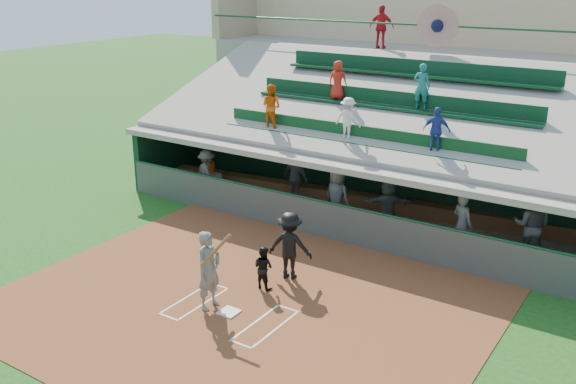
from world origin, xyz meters
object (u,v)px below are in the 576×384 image
Objects in this scene: white_table at (209,182)px; batter_at_plate at (209,270)px; water_cooler at (209,167)px; home_plate at (229,312)px; catcher at (263,267)px.

batter_at_plate is at bearing -43.41° from white_table.
white_table is at bearing -53.10° from water_cooler.
batter_at_plate is 4.97× the size of water_cooler.
home_plate is 8.74m from white_table.
water_cooler is (-5.93, 5.05, 0.30)m from catcher.
white_table is (-5.92, 6.42, 0.32)m from home_plate.
white_table is at bearing 129.96° from batter_at_plate.
water_cooler is at bearing 129.92° from batter_at_plate.
batter_at_plate reaches higher than catcher.
white_table is at bearing 132.68° from home_plate.
catcher is 7.79m from water_cooler.
home_plate is 1.07m from batter_at_plate.
batter_at_plate is at bearing -50.08° from water_cooler.
home_plate is 1.54m from catcher.
catcher is 2.76× the size of water_cooler.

